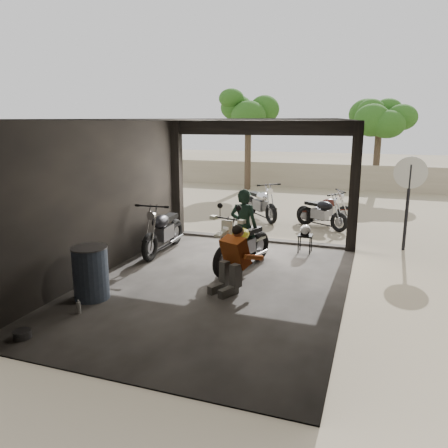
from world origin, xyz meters
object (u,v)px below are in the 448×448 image
Objects in this scene: rider at (244,227)px; helmet at (305,230)px; oil_drum at (91,274)px; sign_post at (409,188)px; main_bike at (243,241)px; stool at (305,238)px; outside_bike_a at (261,201)px; mechanic at (231,261)px; left_bike at (163,227)px; outside_bike_b at (326,207)px; outside_bike_c at (321,210)px.

rider is 6.11× the size of helmet.
oil_drum is 0.42× the size of sign_post.
stool is at bearing 72.23° from main_bike.
mechanic is (1.08, -6.37, -0.01)m from outside_bike_a.
outside_bike_a is 0.79× the size of sign_post.
stool is at bearing -131.51° from rider.
left_bike is 3.49m from helmet.
outside_bike_b reaches higher than stool.
rider is 1.81m from stool.
rider is at bearing 55.51° from oil_drum.
outside_bike_b is at bearing 88.38° from stool.
left_bike is at bearing 92.12° from oil_drum.
outside_bike_c reaches higher than helmet.
rider is at bearing 120.55° from main_bike.
main_bike is at bearing -16.10° from left_bike.
left_bike is 6.80× the size of helmet.
outside_bike_c is at bearing 145.53° from outside_bike_b.
outside_bike_c is 2.83m from helmet.
helmet is (3.32, 1.08, -0.06)m from left_bike.
outside_bike_b is at bearing 24.66° from outside_bike_c.
helmet is (0.00, -0.03, 0.20)m from stool.
outside_bike_a is at bearing 120.92° from stool.
main_bike is 0.99× the size of left_bike.
left_bike is at bearing -161.63° from stool.
left_bike reaches higher than outside_bike_a.
left_bike is (-2.21, 0.54, 0.02)m from main_bike.
stool is (2.01, -3.36, -0.24)m from outside_bike_a.
rider reaches higher than outside_bike_b.
left_bike is at bearing -177.40° from main_bike.
sign_post is at bearing -144.15° from rider.
oil_drum is at bearing -130.09° from helmet.
sign_post reaches higher than oil_drum.
mechanic is at bearing -122.03° from outside_bike_a.
rider is 3.70× the size of stool.
outside_bike_a is 1.17× the size of outside_bike_b.
left_bike is 5.15m from outside_bike_c.
oil_drum is at bearing -142.38° from sign_post.
sign_post is (3.25, 4.11, 0.97)m from mechanic.
mechanic is (0.27, -1.75, -0.24)m from rider.
mechanic is 3.16m from stool.
sign_post is (3.52, 2.36, 0.72)m from rider.
oil_drum is at bearing -127.46° from stool.
left_bike is at bearing 170.30° from outside_bike_c.
helmet is 5.25m from oil_drum.
mechanic is 2.66× the size of stool.
left_bike is at bearing 165.46° from mechanic.
outside_bike_a is 2.11m from outside_bike_b.
left_bike is 3.06m from mechanic.
main_bike is at bearing 106.29° from rider.
mechanic is at bearing -134.43° from sign_post.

